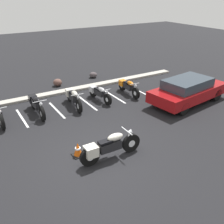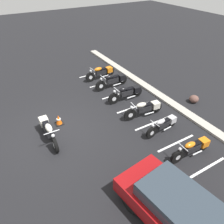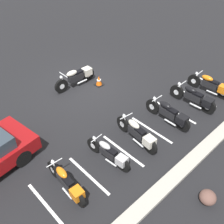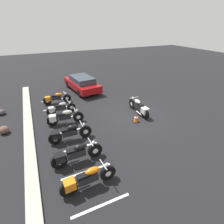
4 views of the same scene
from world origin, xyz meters
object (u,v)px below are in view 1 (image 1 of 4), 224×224
object	(u,v)px
landscape_rock_0	(93,75)
landscape_rock_1	(58,82)
parked_bike_4	(99,93)
parked_bike_3	(73,97)
traffic_cone	(78,150)
parked_bike_2	(36,104)
parked_bike_5	(128,86)
car_red	(188,90)
motorcycle_cream_featured	(108,147)

from	to	relation	value
landscape_rock_0	landscape_rock_1	size ratio (longest dim) A/B	0.94
parked_bike_4	landscape_rock_1	bearing A→B (deg)	-167.06
parked_bike_3	traffic_cone	bearing A→B (deg)	-15.83
parked_bike_2	parked_bike_5	world-z (taller)	parked_bike_2
parked_bike_5	traffic_cone	world-z (taller)	parked_bike_5
car_red	landscape_rock_1	distance (m)	7.57
motorcycle_cream_featured	landscape_rock_1	distance (m)	8.12
landscape_rock_0	traffic_cone	xyz separation A→B (m)	(-4.56, -7.61, 0.05)
car_red	traffic_cone	distance (m)	6.92
parked_bike_4	parked_bike_5	xyz separation A→B (m)	(1.81, -0.03, 0.02)
parked_bike_2	landscape_rock_1	bearing A→B (deg)	145.95
motorcycle_cream_featured	traffic_cone	size ratio (longest dim) A/B	4.56
parked_bike_3	car_red	xyz separation A→B (m)	(5.14, -2.65, 0.22)
parked_bike_3	car_red	size ratio (longest dim) A/B	0.49
parked_bike_2	traffic_cone	xyz separation A→B (m)	(0.20, -4.18, -0.23)
car_red	parked_bike_3	bearing A→B (deg)	145.15
landscape_rock_0	motorcycle_cream_featured	bearing A→B (deg)	-114.26
car_red	landscape_rock_0	bearing A→B (deg)	101.96
landscape_rock_1	parked_bike_3	bearing A→B (deg)	-96.52
parked_bike_2	parked_bike_3	world-z (taller)	parked_bike_2
parked_bike_4	landscape_rock_1	size ratio (longest dim) A/B	3.70
traffic_cone	car_red	bearing A→B (deg)	11.96
parked_bike_3	landscape_rock_1	size ratio (longest dim) A/B	4.15
motorcycle_cream_featured	car_red	world-z (taller)	car_red
parked_bike_3	landscape_rock_1	world-z (taller)	parked_bike_3
landscape_rock_0	landscape_rock_1	xyz separation A→B (m)	(-2.58, -0.32, 0.03)
car_red	landscape_rock_1	size ratio (longest dim) A/B	8.53
parked_bike_2	car_red	world-z (taller)	car_red
motorcycle_cream_featured	parked_bike_4	world-z (taller)	motorcycle_cream_featured
parked_bike_2	landscape_rock_0	distance (m)	5.87
landscape_rock_1	traffic_cone	size ratio (longest dim) A/B	1.03
parked_bike_3	landscape_rock_0	world-z (taller)	parked_bike_3
motorcycle_cream_featured	parked_bike_2	size ratio (longest dim) A/B	1.05
parked_bike_4	traffic_cone	xyz separation A→B (m)	(-3.05, -4.05, -0.17)
parked_bike_2	parked_bike_3	distance (m)	1.82
parked_bike_2	parked_bike_4	distance (m)	3.25
motorcycle_cream_featured	landscape_rock_0	world-z (taller)	motorcycle_cream_featured
parked_bike_4	traffic_cone	bearing A→B (deg)	-42.28
parked_bike_2	parked_bike_4	bearing A→B (deg)	88.70
parked_bike_2	parked_bike_4	size ratio (longest dim) A/B	1.14
parked_bike_4	landscape_rock_0	world-z (taller)	parked_bike_4
parked_bike_5	landscape_rock_1	size ratio (longest dim) A/B	3.87
parked_bike_3	parked_bike_4	size ratio (longest dim) A/B	1.12
parked_bike_3	car_red	distance (m)	5.79
parked_bike_5	landscape_rock_1	bearing A→B (deg)	-135.89
parked_bike_3	traffic_cone	world-z (taller)	parked_bike_3
parked_bike_3	traffic_cone	distance (m)	4.39
car_red	traffic_cone	bearing A→B (deg)	-175.65
parked_bike_5	motorcycle_cream_featured	bearing A→B (deg)	-37.70
parked_bike_4	car_red	bearing A→B (deg)	49.44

